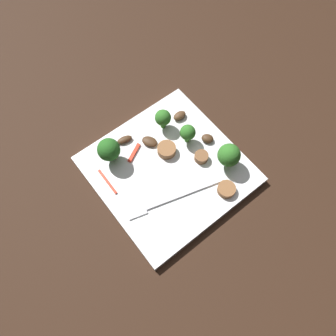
# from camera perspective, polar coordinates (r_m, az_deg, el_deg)

# --- Properties ---
(ground_plane) EXTENTS (1.40, 1.40, 0.00)m
(ground_plane) POSITION_cam_1_polar(r_m,az_deg,el_deg) (0.65, -0.00, -0.57)
(ground_plane) COLOR black
(plate) EXTENTS (0.26, 0.26, 0.02)m
(plate) POSITION_cam_1_polar(r_m,az_deg,el_deg) (0.65, -0.00, -0.29)
(plate) COLOR white
(plate) RESTS_ON ground_plane
(fork) EXTENTS (0.18, 0.06, 0.00)m
(fork) POSITION_cam_1_polar(r_m,az_deg,el_deg) (0.61, -0.07, -5.43)
(fork) COLOR silver
(fork) RESTS_ON plate
(broccoli_floret_0) EXTENTS (0.03, 0.03, 0.04)m
(broccoli_floret_0) POSITION_cam_1_polar(r_m,az_deg,el_deg) (0.64, 3.30, 5.88)
(broccoli_floret_0) COLOR #347525
(broccoli_floret_0) RESTS_ON plate
(broccoli_floret_1) EXTENTS (0.03, 0.03, 0.05)m
(broccoli_floret_1) POSITION_cam_1_polar(r_m,az_deg,el_deg) (0.66, -0.85, 8.33)
(broccoli_floret_1) COLOR #347525
(broccoli_floret_1) RESTS_ON plate
(broccoli_floret_2) EXTENTS (0.04, 0.04, 0.06)m
(broccoli_floret_2) POSITION_cam_1_polar(r_m,az_deg,el_deg) (0.63, -9.84, 3.01)
(broccoli_floret_2) COLOR #296420
(broccoli_floret_2) RESTS_ON plate
(broccoli_floret_3) EXTENTS (0.04, 0.04, 0.06)m
(broccoli_floret_3) POSITION_cam_1_polar(r_m,az_deg,el_deg) (0.62, 10.12, 2.10)
(broccoli_floret_3) COLOR #347525
(broccoli_floret_3) RESTS_ON plate
(sausage_slice_0) EXTENTS (0.04, 0.04, 0.01)m
(sausage_slice_0) POSITION_cam_1_polar(r_m,az_deg,el_deg) (0.63, 9.71, -3.51)
(sausage_slice_0) COLOR brown
(sausage_slice_0) RESTS_ON plate
(sausage_slice_1) EXTENTS (0.04, 0.04, 0.02)m
(sausage_slice_1) POSITION_cam_1_polar(r_m,az_deg,el_deg) (0.65, -0.23, 3.07)
(sausage_slice_1) COLOR brown
(sausage_slice_1) RESTS_ON plate
(sausage_slice_2) EXTENTS (0.03, 0.03, 0.01)m
(sausage_slice_2) POSITION_cam_1_polar(r_m,az_deg,el_deg) (0.65, 5.57, 1.85)
(sausage_slice_2) COLOR brown
(sausage_slice_2) RESTS_ON plate
(mushroom_0) EXTENTS (0.03, 0.04, 0.01)m
(mushroom_0) POSITION_cam_1_polar(r_m,az_deg,el_deg) (0.66, -3.07, 4.42)
(mushroom_0) COLOR #422B19
(mushroom_0) RESTS_ON plate
(mushroom_1) EXTENTS (0.03, 0.03, 0.01)m
(mushroom_1) POSITION_cam_1_polar(r_m,az_deg,el_deg) (0.67, 6.80, 4.69)
(mushroom_1) COLOR #422B19
(mushroom_1) RESTS_ON plate
(mushroom_2) EXTENTS (0.03, 0.02, 0.01)m
(mushroom_2) POSITION_cam_1_polar(r_m,az_deg,el_deg) (0.67, -7.25, 4.70)
(mushroom_2) COLOR #422B19
(mushroom_2) RESTS_ON plate
(mushroom_3) EXTENTS (0.03, 0.02, 0.01)m
(mushroom_3) POSITION_cam_1_polar(r_m,az_deg,el_deg) (0.69, 1.96, 8.71)
(mushroom_3) COLOR #4C331E
(mushroom_3) RESTS_ON plate
(pepper_strip_0) EXTENTS (0.04, 0.03, 0.00)m
(pepper_strip_0) POSITION_cam_1_polar(r_m,az_deg,el_deg) (0.66, -5.67, 2.55)
(pepper_strip_0) COLOR red
(pepper_strip_0) RESTS_ON plate
(pepper_strip_2) EXTENTS (0.01, 0.06, 0.00)m
(pepper_strip_2) POSITION_cam_1_polar(r_m,az_deg,el_deg) (0.64, -10.06, -2.25)
(pepper_strip_2) COLOR red
(pepper_strip_2) RESTS_ON plate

